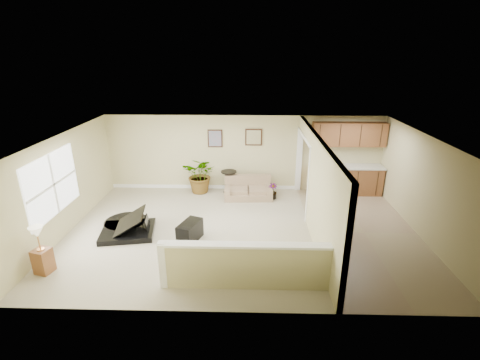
{
  "coord_description": "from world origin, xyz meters",
  "views": [
    {
      "loc": [
        0.16,
        -8.02,
        4.41
      ],
      "look_at": [
        -0.07,
        0.4,
        1.28
      ],
      "focal_mm": 26.0,
      "sensor_mm": 36.0,
      "label": 1
    }
  ],
  "objects_px": {
    "piano": "(126,213)",
    "accent_table": "(229,179)",
    "piano_bench": "(190,232)",
    "small_plant": "(272,192)",
    "loveseat": "(248,187)",
    "palm_plant": "(201,175)",
    "lamp_stand": "(41,253)"
  },
  "relations": [
    {
      "from": "loveseat",
      "to": "lamp_stand",
      "type": "height_order",
      "value": "lamp_stand"
    },
    {
      "from": "palm_plant",
      "to": "small_plant",
      "type": "height_order",
      "value": "palm_plant"
    },
    {
      "from": "small_plant",
      "to": "piano",
      "type": "bearing_deg",
      "value": -149.49
    },
    {
      "from": "piano_bench",
      "to": "lamp_stand",
      "type": "xyz_separation_m",
      "value": [
        -2.87,
        -1.39,
        0.21
      ]
    },
    {
      "from": "piano",
      "to": "piano_bench",
      "type": "relative_size",
      "value": 2.34
    },
    {
      "from": "accent_table",
      "to": "lamp_stand",
      "type": "distance_m",
      "value": 5.83
    },
    {
      "from": "accent_table",
      "to": "small_plant",
      "type": "distance_m",
      "value": 1.51
    },
    {
      "from": "accent_table",
      "to": "palm_plant",
      "type": "bearing_deg",
      "value": 180.0
    },
    {
      "from": "loveseat",
      "to": "accent_table",
      "type": "xyz_separation_m",
      "value": [
        -0.64,
        0.35,
        0.15
      ]
    },
    {
      "from": "palm_plant",
      "to": "piano",
      "type": "bearing_deg",
      "value": -119.51
    },
    {
      "from": "accent_table",
      "to": "lamp_stand",
      "type": "bearing_deg",
      "value": -128.78
    },
    {
      "from": "loveseat",
      "to": "small_plant",
      "type": "distance_m",
      "value": 0.79
    },
    {
      "from": "piano",
      "to": "accent_table",
      "type": "bearing_deg",
      "value": 38.39
    },
    {
      "from": "piano",
      "to": "accent_table",
      "type": "height_order",
      "value": "piano"
    },
    {
      "from": "piano",
      "to": "accent_table",
      "type": "distance_m",
      "value": 3.69
    },
    {
      "from": "piano",
      "to": "loveseat",
      "type": "distance_m",
      "value": 3.92
    },
    {
      "from": "lamp_stand",
      "to": "piano_bench",
      "type": "bearing_deg",
      "value": 25.86
    },
    {
      "from": "palm_plant",
      "to": "lamp_stand",
      "type": "relative_size",
      "value": 1.23
    },
    {
      "from": "loveseat",
      "to": "lamp_stand",
      "type": "xyz_separation_m",
      "value": [
        -4.29,
        -4.19,
        0.13
      ]
    },
    {
      "from": "loveseat",
      "to": "small_plant",
      "type": "height_order",
      "value": "loveseat"
    },
    {
      "from": "piano",
      "to": "palm_plant",
      "type": "height_order",
      "value": "piano"
    },
    {
      "from": "accent_table",
      "to": "piano",
      "type": "bearing_deg",
      "value": -131.89
    },
    {
      "from": "accent_table",
      "to": "small_plant",
      "type": "relative_size",
      "value": 1.49
    },
    {
      "from": "accent_table",
      "to": "lamp_stand",
      "type": "height_order",
      "value": "lamp_stand"
    },
    {
      "from": "palm_plant",
      "to": "small_plant",
      "type": "xyz_separation_m",
      "value": [
        2.32,
        -0.46,
        -0.39
      ]
    },
    {
      "from": "piano",
      "to": "piano_bench",
      "type": "bearing_deg",
      "value": -23.3
    },
    {
      "from": "piano_bench",
      "to": "lamp_stand",
      "type": "bearing_deg",
      "value": -154.14
    },
    {
      "from": "piano",
      "to": "loveseat",
      "type": "relative_size",
      "value": 1.11
    },
    {
      "from": "palm_plant",
      "to": "accent_table",
      "type": "bearing_deg",
      "value": 0.0
    },
    {
      "from": "loveseat",
      "to": "accent_table",
      "type": "bearing_deg",
      "value": 148.77
    },
    {
      "from": "piano_bench",
      "to": "palm_plant",
      "type": "bearing_deg",
      "value": 92.36
    },
    {
      "from": "piano_bench",
      "to": "palm_plant",
      "type": "xyz_separation_m",
      "value": [
        -0.13,
        3.15,
        0.36
      ]
    }
  ]
}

